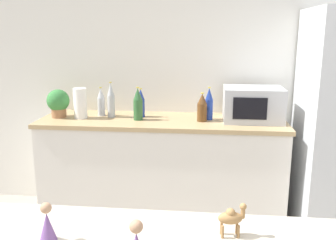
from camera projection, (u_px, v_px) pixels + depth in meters
The scene contains 13 objects.
wall_back at pixel (204, 73), 3.39m from camera, with size 8.00×0.06×2.55m.
back_counter at pixel (162, 169), 3.29m from camera, with size 2.08×0.63×0.91m.
potted_plant at pixel (58, 102), 3.23m from camera, with size 0.19×0.19×0.24m.
paper_towel_roll at pixel (80, 103), 3.19m from camera, with size 0.11×0.11×0.26m.
microwave at pixel (253, 104), 3.09m from camera, with size 0.48×0.37×0.28m.
back_bottle_0 at pixel (111, 100), 3.23m from camera, with size 0.06×0.06×0.31m.
back_bottle_1 at pixel (209, 104), 3.14m from camera, with size 0.07×0.07×0.28m.
back_bottle_2 at pixel (138, 104), 3.13m from camera, with size 0.08×0.08×0.28m.
back_bottle_3 at pixel (202, 108), 3.09m from camera, with size 0.08×0.08×0.24m.
back_bottle_4 at pixel (141, 103), 3.24m from camera, with size 0.07×0.07×0.25m.
back_bottle_5 at pixel (101, 102), 3.29m from camera, with size 0.06×0.06×0.26m.
camel_figurine at pixel (232, 217), 1.28m from camera, with size 0.10×0.05×0.12m.
wise_man_figurine_crimson at pixel (47, 224), 1.26m from camera, with size 0.06×0.06×0.14m.
Camera 1 is at (0.02, -0.68, 1.64)m, focal length 40.00 mm.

